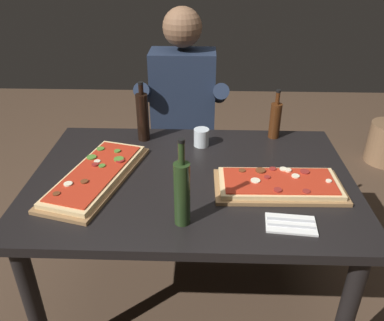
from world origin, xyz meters
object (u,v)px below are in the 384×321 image
seated_diner (183,111)px  pizza_rectangular_front (279,185)px  vinegar_bottle_green (275,120)px  pizza_rectangular_left (96,175)px  dining_table (192,194)px  tumbler_near_camera (201,138)px  wine_bottle_dark (182,192)px  diner_chair (184,140)px  oil_bottle_amber (143,116)px

seated_diner → pizza_rectangular_front: bearing=-61.7°
vinegar_bottle_green → seated_diner: seated_diner is taller
pizza_rectangular_left → seated_diner: size_ratio=0.48×
dining_table → tumbler_near_camera: 0.33m
pizza_rectangular_left → tumbler_near_camera: (0.45, 0.33, 0.02)m
pizza_rectangular_front → wine_bottle_dark: (-0.39, -0.23, 0.11)m
pizza_rectangular_front → diner_chair: size_ratio=0.61×
oil_bottle_amber → pizza_rectangular_left: bearing=-111.0°
oil_bottle_amber → tumbler_near_camera: oil_bottle_amber is taller
vinegar_bottle_green → tumbler_near_camera: (-0.38, -0.11, -0.06)m
vinegar_bottle_green → diner_chair: vinegar_bottle_green is taller
wine_bottle_dark → vinegar_bottle_green: 0.85m
pizza_rectangular_front → vinegar_bottle_green: vinegar_bottle_green is taller
dining_table → diner_chair: (-0.08, 0.86, -0.16)m
oil_bottle_amber → diner_chair: bearing=70.3°
pizza_rectangular_left → vinegar_bottle_green: bearing=28.2°
oil_bottle_amber → vinegar_bottle_green: size_ratio=1.19×
pizza_rectangular_front → oil_bottle_amber: bearing=144.7°
oil_bottle_amber → seated_diner: 0.44m
vinegar_bottle_green → tumbler_near_camera: size_ratio=2.91×
wine_bottle_dark → vinegar_bottle_green: bearing=58.8°
wine_bottle_dark → diner_chair: (-0.06, 1.18, -0.39)m
vinegar_bottle_green → tumbler_near_camera: bearing=-163.9°
pizza_rectangular_front → tumbler_near_camera: size_ratio=6.04×
vinegar_bottle_green → tumbler_near_camera: 0.40m
diner_chair → dining_table: bearing=-84.8°
tumbler_near_camera → vinegar_bottle_green: bearing=16.1°
dining_table → tumbler_near_camera: bearing=82.5°
dining_table → tumbler_near_camera: size_ratio=15.87×
pizza_rectangular_front → pizza_rectangular_left: same height
pizza_rectangular_front → oil_bottle_amber: oil_bottle_amber is taller
oil_bottle_amber → tumbler_near_camera: 0.32m
oil_bottle_amber → vinegar_bottle_green: (0.67, 0.05, -0.03)m
dining_table → diner_chair: bearing=95.2°
oil_bottle_amber → seated_diner: bearing=64.8°
wine_bottle_dark → seated_diner: bearing=93.0°
vinegar_bottle_green → diner_chair: bearing=137.5°
vinegar_bottle_green → tumbler_near_camera: vinegar_bottle_green is taller
vinegar_bottle_green → pizza_rectangular_front: bearing=-96.0°
oil_bottle_amber → tumbler_near_camera: bearing=-11.3°
pizza_rectangular_left → oil_bottle_amber: oil_bottle_amber is taller
dining_table → diner_chair: size_ratio=1.61×
vinegar_bottle_green → seated_diner: 0.60m
dining_table → pizza_rectangular_front: size_ratio=2.63×
dining_table → seated_diner: size_ratio=1.05×
wine_bottle_dark → dining_table: bearing=86.0°
tumbler_near_camera → diner_chair: bearing=101.8°
pizza_rectangular_front → pizza_rectangular_left: 0.77m
seated_diner → vinegar_bottle_green: bearing=-34.0°
tumbler_near_camera → diner_chair: size_ratio=0.10×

